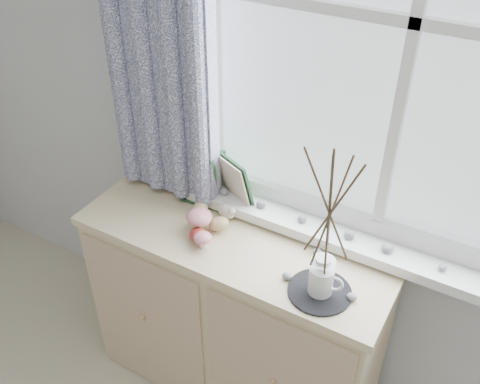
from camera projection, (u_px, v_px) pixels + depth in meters
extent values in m
cube|color=silver|center=(309.00, 109.00, 1.80)|extent=(4.00, 0.04, 2.60)
cube|color=silver|center=(418.00, 20.00, 1.47)|extent=(1.30, 0.01, 1.40)
cube|color=white|center=(369.00, 245.00, 1.87)|extent=(1.45, 0.16, 0.04)
cube|color=beige|center=(236.00, 317.00, 2.22)|extent=(1.17, 0.43, 0.81)
cube|color=beige|center=(235.00, 240.00, 1.97)|extent=(1.20, 0.45, 0.03)
cube|color=#C7AF89|center=(147.00, 325.00, 2.18)|extent=(0.55, 0.01, 0.75)
cylinder|color=beige|center=(200.00, 224.00, 1.97)|extent=(0.03, 0.03, 0.06)
ellipsoid|color=#AA0511|center=(199.00, 217.00, 1.95)|extent=(0.10, 0.10, 0.05)
cylinder|color=beige|center=(203.00, 242.00, 1.90)|extent=(0.03, 0.03, 0.04)
ellipsoid|color=#AA0511|center=(203.00, 238.00, 1.88)|extent=(0.07, 0.07, 0.04)
ellipsoid|color=tan|center=(199.00, 222.00, 1.97)|extent=(0.06, 0.05, 0.08)
ellipsoid|color=tan|center=(200.00, 209.00, 2.04)|extent=(0.06, 0.05, 0.08)
ellipsoid|color=maroon|center=(199.00, 235.00, 1.92)|extent=(0.06, 0.05, 0.08)
ellipsoid|color=tan|center=(219.00, 224.00, 1.97)|extent=(0.06, 0.05, 0.08)
cylinder|color=black|center=(319.00, 292.00, 1.73)|extent=(0.21, 0.21, 0.01)
cylinder|color=silver|center=(321.00, 280.00, 1.70)|extent=(0.10, 0.10, 0.10)
cone|color=silver|center=(323.00, 265.00, 1.66)|extent=(0.08, 0.08, 0.04)
cylinder|color=silver|center=(323.00, 261.00, 1.65)|extent=(0.05, 0.05, 0.02)
torus|color=silver|center=(334.00, 284.00, 1.68)|extent=(0.06, 0.02, 0.06)
ellipsoid|color=gray|center=(287.00, 276.00, 1.77)|extent=(0.03, 0.03, 0.02)
ellipsoid|color=gray|center=(317.00, 252.00, 1.87)|extent=(0.03, 0.03, 0.02)
ellipsoid|color=gray|center=(352.00, 297.00, 1.70)|extent=(0.03, 0.03, 0.02)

